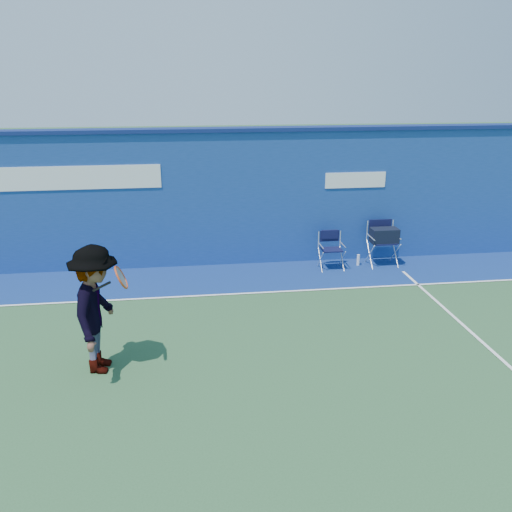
{
  "coord_description": "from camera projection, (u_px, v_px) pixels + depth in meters",
  "views": [
    {
      "loc": [
        -0.23,
        -6.78,
        4.21
      ],
      "look_at": [
        1.01,
        2.6,
        1.0
      ],
      "focal_mm": 38.0,
      "sensor_mm": 36.0,
      "label": 1
    }
  ],
  "objects": [
    {
      "name": "directors_chair_left",
      "position": [
        331.0,
        257.0,
        12.18
      ],
      "size": [
        0.5,
        0.47,
        0.85
      ],
      "color": "silver",
      "rests_on": "ground"
    },
    {
      "name": "water_bottle",
      "position": [
        358.0,
        260.0,
        12.42
      ],
      "size": [
        0.07,
        0.07,
        0.26
      ],
      "primitive_type": "cylinder",
      "color": "white",
      "rests_on": "ground"
    },
    {
      "name": "tennis_player",
      "position": [
        97.0,
        309.0,
        7.82
      ],
      "size": [
        0.92,
        1.31,
        1.93
      ],
      "color": "#EA4738",
      "rests_on": "ground"
    },
    {
      "name": "ground",
      "position": [
        210.0,
        383.0,
        7.74
      ],
      "size": [
        80.0,
        80.0,
        0.0
      ],
      "primitive_type": "plane",
      "color": "#2C532F",
      "rests_on": "ground"
    },
    {
      "name": "stadium_wall",
      "position": [
        196.0,
        198.0,
        12.13
      ],
      "size": [
        24.0,
        0.5,
        3.08
      ],
      "color": "navy",
      "rests_on": "ground"
    },
    {
      "name": "out_of_bounds_strip",
      "position": [
        200.0,
        280.0,
        11.59
      ],
      "size": [
        24.0,
        1.8,
        0.01
      ],
      "primitive_type": "cube",
      "color": "navy",
      "rests_on": "ground"
    },
    {
      "name": "court_lines",
      "position": [
        208.0,
        361.0,
        8.3
      ],
      "size": [
        24.0,
        12.0,
        0.01
      ],
      "color": "white",
      "rests_on": "out_of_bounds_strip"
    },
    {
      "name": "directors_chair_right",
      "position": [
        383.0,
        247.0,
        12.37
      ],
      "size": [
        0.61,
        0.54,
        1.01
      ],
      "color": "silver",
      "rests_on": "ground"
    }
  ]
}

